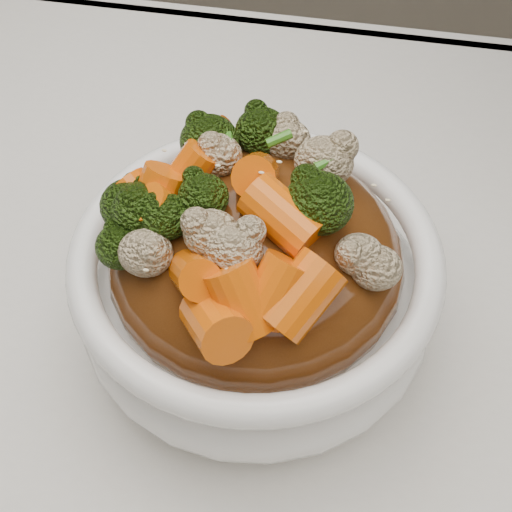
# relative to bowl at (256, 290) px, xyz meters

# --- Properties ---
(tablecloth) EXTENTS (1.20, 0.80, 0.04)m
(tablecloth) POSITION_rel_bowl_xyz_m (0.02, -0.05, -0.06)
(tablecloth) COLOR silver
(tablecloth) RESTS_ON dining_table
(bowl) EXTENTS (0.23, 0.23, 0.08)m
(bowl) POSITION_rel_bowl_xyz_m (0.00, 0.00, 0.00)
(bowl) COLOR white
(bowl) RESTS_ON tablecloth
(sauce_base) EXTENTS (0.19, 0.19, 0.09)m
(sauce_base) POSITION_rel_bowl_xyz_m (0.00, -0.00, 0.03)
(sauce_base) COLOR #4C260D
(sauce_base) RESTS_ON bowl
(carrots) EXTENTS (0.19, 0.19, 0.05)m
(carrots) POSITION_rel_bowl_xyz_m (0.00, -0.00, 0.09)
(carrots) COLOR #E05B07
(carrots) RESTS_ON sauce_base
(broccoli) EXTENTS (0.19, 0.19, 0.04)m
(broccoli) POSITION_rel_bowl_xyz_m (0.00, -0.00, 0.09)
(broccoli) COLOR black
(broccoli) RESTS_ON sauce_base
(cauliflower) EXTENTS (0.19, 0.19, 0.03)m
(cauliflower) POSITION_rel_bowl_xyz_m (0.00, -0.00, 0.08)
(cauliflower) COLOR tan
(cauliflower) RESTS_ON sauce_base
(scallions) EXTENTS (0.14, 0.14, 0.02)m
(scallions) POSITION_rel_bowl_xyz_m (0.00, -0.00, 0.09)
(scallions) COLOR #33731A
(scallions) RESTS_ON sauce_base
(sesame_seeds) EXTENTS (0.17, 0.17, 0.01)m
(sesame_seeds) POSITION_rel_bowl_xyz_m (0.00, -0.00, 0.09)
(sesame_seeds) COLOR beige
(sesame_seeds) RESTS_ON sauce_base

